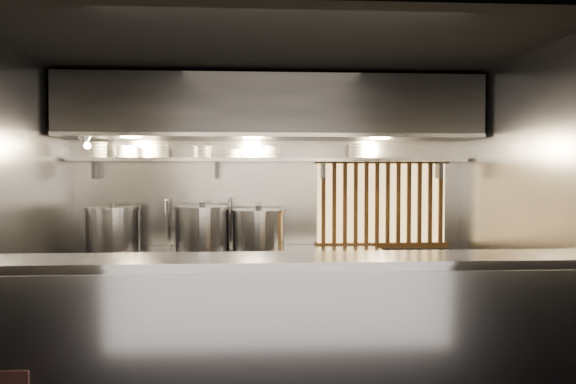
{
  "coord_description": "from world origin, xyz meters",
  "views": [
    {
      "loc": [
        -0.2,
        -4.97,
        1.74
      ],
      "look_at": [
        0.15,
        0.55,
        1.54
      ],
      "focal_mm": 35.0,
      "sensor_mm": 36.0,
      "label": 1
    }
  ],
  "objects": [
    {
      "name": "wood_screen",
      "position": [
        1.3,
        1.45,
        1.38
      ],
      "size": [
        1.56,
        0.09,
        1.04
      ],
      "color": "#FFCC72",
      "rests_on": "wall_back"
    },
    {
      "name": "bowl_stack_0",
      "position": [
        -1.9,
        1.32,
        1.98
      ],
      "size": [
        0.21,
        0.21,
        0.17
      ],
      "color": "silver",
      "rests_on": "bowl_shelf"
    },
    {
      "name": "bowl_stack_1",
      "position": [
        -1.57,
        1.32,
        1.97
      ],
      "size": [
        0.24,
        0.24,
        0.13
      ],
      "color": "silver",
      "rests_on": "bowl_shelf"
    },
    {
      "name": "stock_pot_left",
      "position": [
        -1.69,
        1.1,
        1.14
      ],
      "size": [
        0.71,
        0.71,
        0.51
      ],
      "rotation": [
        0.0,
        0.0,
        0.22
      ],
      "color": "#96969B",
      "rests_on": "cooking_bench"
    },
    {
      "name": "bowl_stack_3",
      "position": [
        -0.76,
        1.32,
        1.97
      ],
      "size": [
        0.22,
        0.22,
        0.13
      ],
      "color": "silver",
      "rests_on": "bowl_shelf"
    },
    {
      "name": "faucet_left",
      "position": [
        -1.15,
        1.37,
        1.31
      ],
      "size": [
        0.04,
        0.3,
        0.5
      ],
      "color": "silver",
      "rests_on": "wall_back"
    },
    {
      "name": "bowl_shelf",
      "position": [
        0.0,
        1.32,
        1.88
      ],
      "size": [
        4.4,
        0.34,
        0.04
      ],
      "primitive_type": "cube",
      "color": "#96969B",
      "rests_on": "wall_back"
    },
    {
      "name": "wall_right",
      "position": [
        2.25,
        0.0,
        1.4
      ],
      "size": [
        0.0,
        3.0,
        3.0
      ],
      "primitive_type": "plane",
      "rotation": [
        1.57,
        0.0,
        -1.57
      ],
      "color": "gray",
      "rests_on": "floor"
    },
    {
      "name": "ceiling",
      "position": [
        0.0,
        0.0,
        2.8
      ],
      "size": [
        4.5,
        4.5,
        0.0
      ],
      "primitive_type": "plane",
      "rotation": [
        3.14,
        0.0,
        0.0
      ],
      "color": "black",
      "rests_on": "wall_back"
    },
    {
      "name": "floor",
      "position": [
        0.0,
        0.0,
        0.0
      ],
      "size": [
        4.5,
        4.5,
        0.0
      ],
      "primitive_type": "plane",
      "color": "black",
      "rests_on": "ground"
    },
    {
      "name": "stock_pot_mid",
      "position": [
        -0.14,
        1.11,
        1.12
      ],
      "size": [
        0.71,
        0.71,
        0.48
      ],
      "rotation": [
        0.0,
        0.0,
        0.24
      ],
      "color": "#96969B",
      "rests_on": "cooking_bench"
    },
    {
      "name": "wall_back",
      "position": [
        0.0,
        1.5,
        1.4
      ],
      "size": [
        4.5,
        0.0,
        4.5
      ],
      "primitive_type": "plane",
      "rotation": [
        1.57,
        0.0,
        0.0
      ],
      "color": "gray",
      "rests_on": "floor"
    },
    {
      "name": "bowl_stack_2",
      "position": [
        -1.22,
        1.32,
        1.99
      ],
      "size": [
        0.2,
        0.2,
        0.17
      ],
      "color": "silver",
      "rests_on": "bowl_shelf"
    },
    {
      "name": "wall_left",
      "position": [
        -2.25,
        0.0,
        1.4
      ],
      "size": [
        0.0,
        3.0,
        3.0
      ],
      "primitive_type": "plane",
      "rotation": [
        1.57,
        0.0,
        1.57
      ],
      "color": "gray",
      "rests_on": "floor"
    },
    {
      "name": "exhaust_hood",
      "position": [
        0.0,
        1.1,
        2.42
      ],
      "size": [
        4.4,
        0.81,
        0.65
      ],
      "color": "#2D2D30",
      "rests_on": "ceiling"
    },
    {
      "name": "bowl_stack_4",
      "position": [
        -0.43,
        1.32,
        1.95
      ],
      "size": [
        0.21,
        0.21,
        0.09
      ],
      "color": "silver",
      "rests_on": "bowl_shelf"
    },
    {
      "name": "serving_counter",
      "position": [
        0.0,
        -0.96,
        0.57
      ],
      "size": [
        4.5,
        0.56,
        1.13
      ],
      "color": "#96969B",
      "rests_on": "floor"
    },
    {
      "name": "bowl_stack_6",
      "position": [
        0.99,
        1.32,
        1.98
      ],
      "size": [
        0.23,
        0.23,
        0.17
      ],
      "color": "silver",
      "rests_on": "bowl_shelf"
    },
    {
      "name": "cooking_bench",
      "position": [
        -0.3,
        1.13,
        0.45
      ],
      "size": [
        3.0,
        0.7,
        0.9
      ],
      "primitive_type": "cube",
      "color": "#96969B",
      "rests_on": "floor"
    },
    {
      "name": "stock_pot_right",
      "position": [
        -0.74,
        1.1,
        1.14
      ],
      "size": [
        0.71,
        0.71,
        0.52
      ],
      "rotation": [
        0.0,
        0.0,
        -0.2
      ],
      "color": "#96969B",
      "rests_on": "cooking_bench"
    },
    {
      "name": "heat_lamp",
      "position": [
        -1.9,
        0.85,
        2.07
      ],
      "size": [
        0.25,
        0.35,
        0.2
      ],
      "color": "#96969B",
      "rests_on": "exhaust_hood"
    },
    {
      "name": "faucet_right",
      "position": [
        -0.45,
        1.37,
        1.31
      ],
      "size": [
        0.04,
        0.3,
        0.5
      ],
      "color": "silver",
      "rests_on": "wall_back"
    },
    {
      "name": "bowl_stack_5",
      "position": [
        0.02,
        1.32,
        1.97
      ],
      "size": [
        0.2,
        0.2,
        0.13
      ],
      "color": "silver",
      "rests_on": "bowl_shelf"
    },
    {
      "name": "pendant_bulb",
      "position": [
        -0.1,
        1.2,
        1.96
      ],
      "size": [
        0.09,
        0.09,
        0.19
      ],
      "color": "#2D2D30",
      "rests_on": "exhaust_hood"
    }
  ]
}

